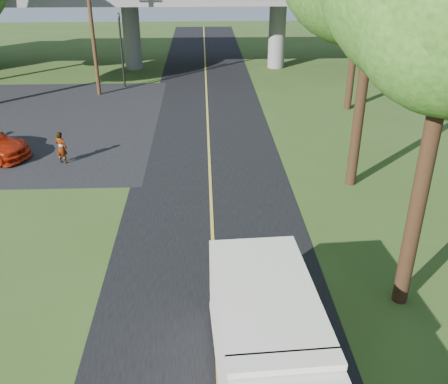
{
  "coord_description": "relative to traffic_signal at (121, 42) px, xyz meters",
  "views": [
    {
      "loc": [
        -0.25,
        -10.65,
        9.57
      ],
      "look_at": [
        0.43,
        5.21,
        1.6
      ],
      "focal_mm": 40.0,
      "sensor_mm": 36.0,
      "label": 1
    }
  ],
  "objects": [
    {
      "name": "lane_line",
      "position": [
        6.0,
        -16.0,
        -3.17
      ],
      "size": [
        0.12,
        90.0,
        0.01
      ],
      "primitive_type": "cube",
      "color": "gold",
      "rests_on": "road"
    },
    {
      "name": "pedestrian",
      "position": [
        -1.06,
        -14.13,
        -2.41
      ],
      "size": [
        0.67,
        0.53,
        1.59
      ],
      "primitive_type": "imported",
      "rotation": [
        0.0,
        0.0,
        2.84
      ],
      "color": "gray",
      "rests_on": "ground"
    },
    {
      "name": "road",
      "position": [
        6.0,
        -16.0,
        -3.19
      ],
      "size": [
        7.0,
        90.0,
        0.02
      ],
      "primitive_type": "cube",
      "color": "black",
      "rests_on": "ground"
    },
    {
      "name": "parking_lot",
      "position": [
        -5.0,
        -8.0,
        -3.19
      ],
      "size": [
        16.0,
        18.0,
        0.01
      ],
      "primitive_type": "cube",
      "color": "black",
      "rests_on": "ground"
    },
    {
      "name": "utility_pole",
      "position": [
        -1.5,
        -2.0,
        1.4
      ],
      "size": [
        1.6,
        0.26,
        9.0
      ],
      "color": "#472D19",
      "rests_on": "ground"
    },
    {
      "name": "step_van",
      "position": [
        7.11,
        -28.35,
        -1.78
      ],
      "size": [
        2.63,
        6.33,
        2.61
      ],
      "rotation": [
        0.0,
        0.0,
        0.06
      ],
      "color": "silver",
      "rests_on": "ground"
    },
    {
      "name": "ground",
      "position": [
        6.0,
        -26.0,
        -3.2
      ],
      "size": [
        120.0,
        120.0,
        0.0
      ],
      "primitive_type": "plane",
      "color": "#374E1C",
      "rests_on": "ground"
    },
    {
      "name": "overpass",
      "position": [
        6.0,
        6.0,
        1.36
      ],
      "size": [
        54.0,
        10.0,
        7.3
      ],
      "color": "slate",
      "rests_on": "ground"
    },
    {
      "name": "traffic_signal",
      "position": [
        0.0,
        0.0,
        0.0
      ],
      "size": [
        0.18,
        0.22,
        5.2
      ],
      "color": "black",
      "rests_on": "ground"
    }
  ]
}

